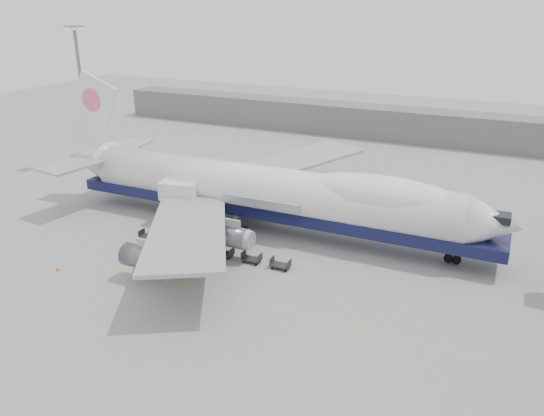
% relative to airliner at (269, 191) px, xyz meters
% --- Properties ---
extents(ground, '(260.00, 260.00, 0.00)m').
position_rel_airliner_xyz_m(ground, '(-0.64, -12.00, -5.62)').
color(ground, gray).
rests_on(ground, ground).
extents(apron_line, '(60.00, 0.15, 0.01)m').
position_rel_airliner_xyz_m(apron_line, '(-0.64, -18.00, -5.62)').
color(apron_line, gold).
rests_on(apron_line, ground).
extents(hangar, '(110.00, 8.00, 7.00)m').
position_rel_airliner_xyz_m(hangar, '(-10.64, 58.00, -2.12)').
color(hangar, slate).
rests_on(hangar, ground).
extents(floodlight_mast, '(2.40, 2.40, 25.43)m').
position_rel_airliner_xyz_m(floodlight_mast, '(-42.64, 12.00, 8.64)').
color(floodlight_mast, slate).
rests_on(floodlight_mast, ground).
extents(airliner, '(67.00, 55.30, 19.98)m').
position_rel_airliner_xyz_m(airliner, '(0.00, 0.00, 0.00)').
color(airliner, white).
rests_on(airliner, ground).
extents(catering_truck, '(6.01, 4.54, 6.25)m').
position_rel_airliner_xyz_m(catering_truck, '(-12.05, -3.48, -2.16)').
color(catering_truck, '#162444').
rests_on(catering_truck, ground).
extents(traffic_cone, '(0.40, 0.40, 0.59)m').
position_rel_airliner_xyz_m(traffic_cone, '(-17.41, -21.42, -5.35)').
color(traffic_cone, '#FB520D').
rests_on(traffic_cone, ground).
extents(dolly_0, '(2.30, 1.35, 1.30)m').
position_rel_airliner_xyz_m(dolly_0, '(-12.91, -10.00, -5.09)').
color(dolly_0, '#2D2D30').
rests_on(dolly_0, ground).
extents(dolly_1, '(2.30, 1.35, 1.30)m').
position_rel_airliner_xyz_m(dolly_1, '(-9.10, -10.00, -5.09)').
color(dolly_1, '#2D2D30').
rests_on(dolly_1, ground).
extents(dolly_2, '(2.30, 1.35, 1.30)m').
position_rel_airliner_xyz_m(dolly_2, '(-5.29, -10.00, -5.09)').
color(dolly_2, '#2D2D30').
rests_on(dolly_2, ground).
extents(dolly_3, '(2.30, 1.35, 1.30)m').
position_rel_airliner_xyz_m(dolly_3, '(-1.48, -10.00, -5.09)').
color(dolly_3, '#2D2D30').
rests_on(dolly_3, ground).
extents(dolly_4, '(2.30, 1.35, 1.30)m').
position_rel_airliner_xyz_m(dolly_4, '(2.33, -10.00, -5.09)').
color(dolly_4, '#2D2D30').
rests_on(dolly_4, ground).
extents(dolly_5, '(2.30, 1.35, 1.30)m').
position_rel_airliner_xyz_m(dolly_5, '(6.14, -10.00, -5.09)').
color(dolly_5, '#2D2D30').
rests_on(dolly_5, ground).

